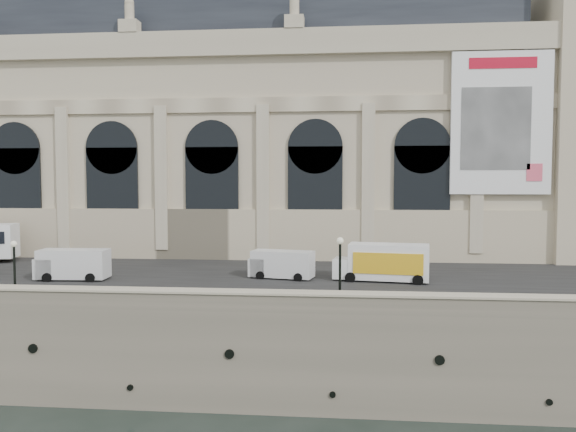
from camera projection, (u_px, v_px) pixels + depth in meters
name	position (u px, v px, depth m)	size (l,w,h in m)	color
ground	(197.00, 413.00, 33.07)	(260.00, 260.00, 0.00)	black
quay	(270.00, 270.00, 67.68)	(160.00, 70.00, 6.00)	gray
street	(239.00, 273.00, 46.62)	(160.00, 24.00, 0.06)	#2D2D2D
parapet	(198.00, 300.00, 33.27)	(160.00, 1.40, 1.21)	gray
museum	(213.00, 128.00, 63.11)	(69.00, 18.70, 29.10)	beige
van_b	(70.00, 265.00, 43.40)	(5.50, 2.49, 2.40)	silver
van_c	(279.00, 264.00, 44.13)	(5.27, 2.89, 2.22)	silver
box_truck	(383.00, 263.00, 42.86)	(7.43, 3.39, 2.89)	white
lamp_left	(15.00, 271.00, 35.51)	(0.40, 0.40, 3.91)	black
lamp_right	(340.00, 272.00, 34.30)	(0.43, 0.43, 4.24)	black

